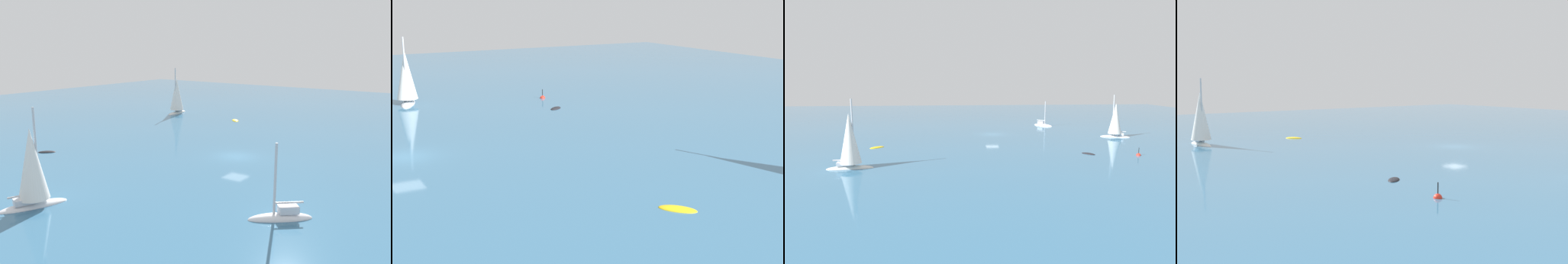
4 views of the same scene
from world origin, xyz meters
TOP-DOWN VIEW (x-y plane):
  - ground_plane at (0.00, 0.00)m, footprint 160.00×160.00m
  - sailboat at (-13.43, -11.72)m, footprint 4.16×4.49m
  - skiff at (-11.73, 19.32)m, footprint 2.06×2.15m
  - yacht at (20.32, 24.89)m, footprint 5.60×2.70m
  - skiff_1 at (19.97, 11.93)m, footprint 2.52×2.34m
  - sailboat_1 at (-22.63, 5.24)m, footprint 5.51×3.16m

SIDE VIEW (x-z plane):
  - ground_plane at x=0.00m, z-range 0.00..0.00m
  - skiff at x=-11.73m, z-range -0.17..0.17m
  - skiff_1 at x=19.97m, z-range -0.18..0.18m
  - sailboat at x=-13.43m, z-range -2.96..3.31m
  - sailboat_1 at x=-22.63m, z-range -1.21..7.11m
  - yacht at x=20.32m, z-range -1.21..7.66m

